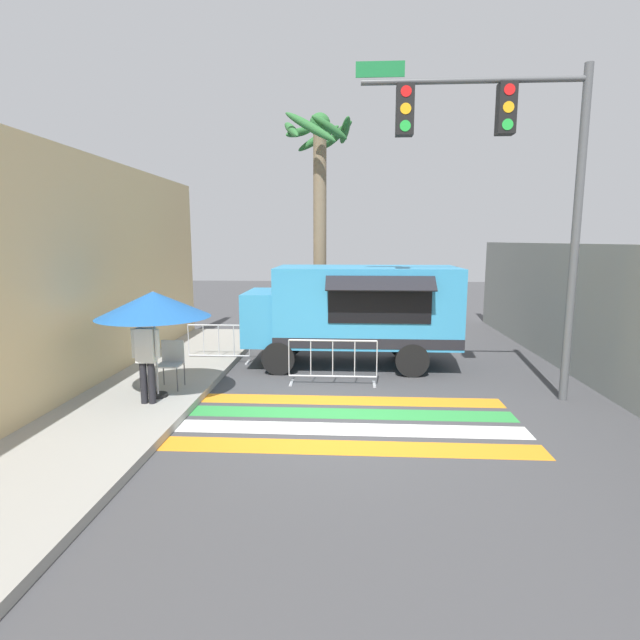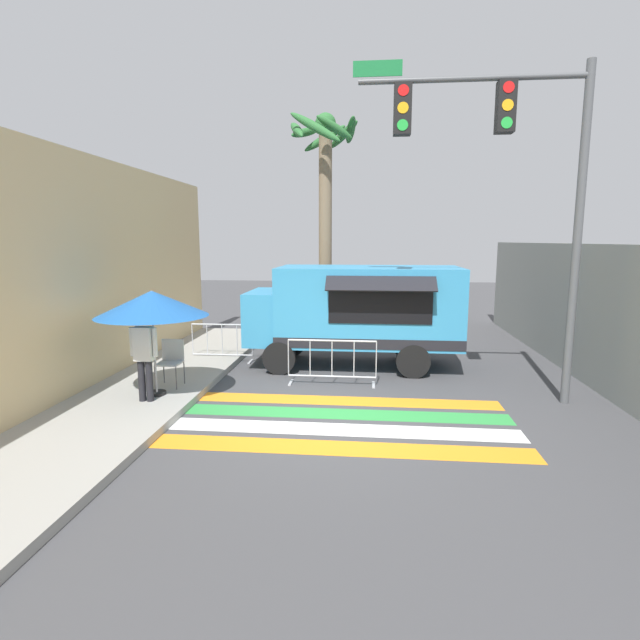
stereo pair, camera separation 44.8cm
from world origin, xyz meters
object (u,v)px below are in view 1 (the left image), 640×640
at_px(barricade_front, 333,362).
at_px(palm_tree, 319,190).
at_px(patio_umbrella, 153,305).
at_px(vendor_person, 146,353).
at_px(food_truck, 350,308).
at_px(barricade_side, 219,344).
at_px(folding_chair, 171,359).
at_px(traffic_signal_pole, 508,161).

distance_m(barricade_front, palm_tree, 6.01).
height_order(patio_umbrella, vendor_person, patio_umbrella).
bearing_deg(food_truck, vendor_person, -135.85).
distance_m(food_truck, patio_umbrella, 4.94).
bearing_deg(patio_umbrella, barricade_side, 84.49).
relative_size(patio_umbrella, palm_tree, 0.31).
bearing_deg(folding_chair, barricade_front, 21.04).
distance_m(food_truck, folding_chair, 4.53).
relative_size(folding_chair, barricade_front, 0.49).
xyz_separation_m(folding_chair, vendor_person, (-0.07, -1.06, 0.37)).
xyz_separation_m(food_truck, barricade_front, (-0.38, -1.70, -0.97)).
relative_size(food_truck, barricade_side, 3.22).
relative_size(traffic_signal_pole, folding_chair, 6.69).
bearing_deg(vendor_person, barricade_side, 88.18).
bearing_deg(patio_umbrella, folding_chair, 86.47).
bearing_deg(traffic_signal_pole, patio_umbrella, -173.78).
xyz_separation_m(food_truck, traffic_signal_pole, (2.90, -2.51, 3.13)).
height_order(food_truck, folding_chair, food_truck).
distance_m(folding_chair, barricade_side, 2.70).
distance_m(vendor_person, palm_tree, 7.71).
xyz_separation_m(vendor_person, barricade_side, (0.35, 3.74, -0.61)).
xyz_separation_m(barricade_front, barricade_side, (-3.01, 1.81, -0.01)).
xyz_separation_m(patio_umbrella, folding_chair, (0.04, 0.67, -1.22)).
height_order(food_truck, traffic_signal_pole, traffic_signal_pole).
height_order(traffic_signal_pole, barricade_front, traffic_signal_pole).
bearing_deg(vendor_person, barricade_front, 33.35).
xyz_separation_m(patio_umbrella, vendor_person, (-0.03, -0.39, -0.85)).
relative_size(traffic_signal_pole, barricade_front, 3.27).
distance_m(food_truck, barricade_side, 3.53).
xyz_separation_m(traffic_signal_pole, palm_tree, (-3.84, 5.16, 0.00)).
relative_size(traffic_signal_pole, vendor_person, 3.83).
height_order(patio_umbrella, folding_chair, patio_umbrella).
distance_m(patio_umbrella, vendor_person, 0.94).
bearing_deg(traffic_signal_pole, barricade_side, 157.35).
height_order(barricade_side, palm_tree, palm_tree).
height_order(traffic_signal_pole, barricade_side, traffic_signal_pole).
relative_size(food_truck, vendor_person, 3.12).
distance_m(food_truck, barricade_front, 1.99).
height_order(vendor_person, palm_tree, palm_tree).
relative_size(traffic_signal_pole, barricade_side, 3.95).
bearing_deg(barricade_side, vendor_person, -95.35).
bearing_deg(barricade_side, patio_umbrella, -95.51).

